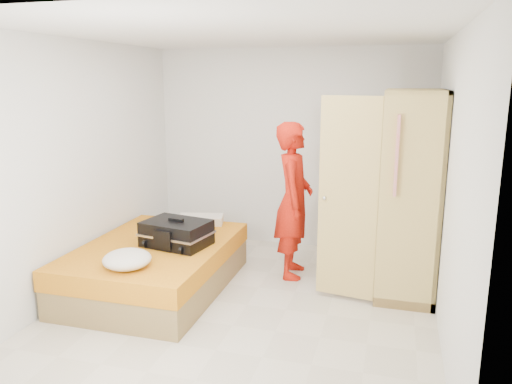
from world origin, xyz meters
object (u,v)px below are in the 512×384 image
(person, at_px, (294,200))
(bed, at_px, (156,266))
(round_cushion, at_px, (127,259))
(wardrobe, at_px, (404,198))
(suitcase, at_px, (176,233))

(person, bearing_deg, bed, 113.62)
(round_cushion, bearing_deg, wardrobe, 30.41)
(bed, xyz_separation_m, suitcase, (0.23, 0.03, 0.38))
(wardrobe, xyz_separation_m, suitcase, (-2.27, -0.70, -0.37))
(bed, relative_size, person, 1.15)
(bed, relative_size, wardrobe, 0.96)
(bed, bearing_deg, wardrobe, 16.30)
(person, bearing_deg, suitcase, 117.83)
(round_cushion, bearing_deg, suitcase, 77.34)
(round_cushion, bearing_deg, person, 50.06)
(bed, distance_m, suitcase, 0.45)
(bed, distance_m, round_cushion, 0.77)
(wardrobe, distance_m, suitcase, 2.40)
(wardrobe, relative_size, suitcase, 2.81)
(bed, xyz_separation_m, wardrobe, (2.50, 0.73, 0.75))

